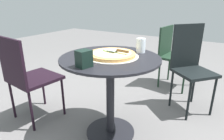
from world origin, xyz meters
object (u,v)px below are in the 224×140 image
pizza_on_tray (112,55)px  drinking_cup (141,45)px  patio_chair_far (27,74)px  pizza_server (117,50)px  napkin_dispenser (84,59)px  patio_chair_corner (191,63)px  patio_chair_near (173,52)px  patio_table (110,80)px

pizza_on_tray → drinking_cup: size_ratio=3.52×
patio_chair_far → drinking_cup: bearing=28.5°
pizza_on_tray → pizza_server: size_ratio=2.06×
napkin_dispenser → patio_chair_corner: patio_chair_corner is taller
patio_chair_corner → patio_chair_near: bearing=122.5°
drinking_cup → napkin_dispenser: 0.60m
patio_chair_near → patio_chair_far: patio_chair_far is taller
pizza_on_tray → drinking_cup: 0.29m
patio_table → patio_chair_corner: bearing=60.3°
patio_chair_near → patio_chair_far: size_ratio=0.96×
pizza_server → patio_chair_corner: 0.94m
patio_table → drinking_cup: bearing=61.1°
pizza_on_tray → patio_chair_near: patio_chair_near is taller
patio_table → napkin_dispenser: 0.40m
pizza_on_tray → napkin_dispenser: napkin_dispenser is taller
patio_table → drinking_cup: drinking_cup is taller
drinking_cup → patio_chair_corner: bearing=60.0°
patio_chair_far → patio_chair_corner: bearing=40.5°
patio_table → pizza_on_tray: size_ratio=1.88×
patio_chair_near → patio_chair_far: bearing=-120.3°
drinking_cup → napkin_dispenser: size_ratio=1.05×
patio_chair_far → patio_chair_corner: patio_chair_corner is taller
patio_table → patio_chair_far: size_ratio=0.95×
patio_table → patio_chair_corner: patio_chair_corner is taller
pizza_server → patio_chair_corner: bearing=61.0°
drinking_cup → patio_chair_corner: size_ratio=0.13×
pizza_on_tray → drinking_cup: drinking_cup is taller
patio_table → patio_chair_near: bearing=83.8°
napkin_dispenser → patio_chair_far: (-0.77, 0.06, -0.29)m
patio_table → patio_chair_near: (0.15, 1.37, -0.04)m
napkin_dispenser → patio_chair_near: bearing=-173.0°
drinking_cup → patio_chair_far: patio_chair_far is taller
pizza_server → napkin_dispenser: napkin_dispenser is taller
drinking_cup → patio_chair_near: drinking_cup is taller
napkin_dispenser → patio_chair_near: size_ratio=0.14×
pizza_server → patio_chair_far: (-0.83, -0.29, -0.28)m
napkin_dispenser → patio_chair_corner: size_ratio=0.13×
patio_chair_far → napkin_dispenser: bearing=-4.4°
patio_table → pizza_on_tray: bearing=87.5°
drinking_cup → patio_chair_far: bearing=-151.5°
patio_table → pizza_server: bearing=50.3°
napkin_dispenser → patio_chair_near: napkin_dispenser is taller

